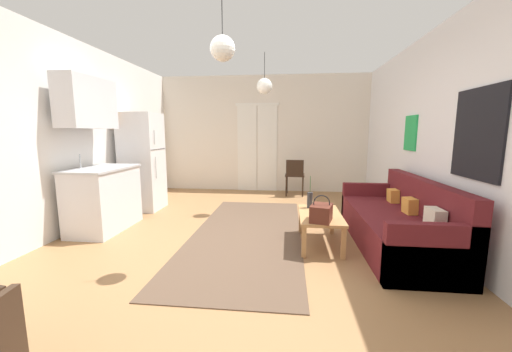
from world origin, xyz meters
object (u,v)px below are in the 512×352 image
at_px(couch, 399,225).
at_px(pendant_lamp_near, 223,48).
at_px(bamboo_vase, 310,200).
at_px(handbag, 321,213).
at_px(pendant_lamp_far, 264,86).
at_px(refrigerator, 142,162).
at_px(coffee_table, 320,218).
at_px(accent_chair, 295,174).

distance_m(couch, pendant_lamp_near, 2.89).
bearing_deg(bamboo_vase, handbag, -81.64).
distance_m(bamboo_vase, pendant_lamp_far, 2.16).
distance_m(couch, refrigerator, 4.27).
xyz_separation_m(coffee_table, handbag, (-0.02, -0.31, 0.15)).
distance_m(coffee_table, accent_chair, 2.88).
xyz_separation_m(couch, pendant_lamp_far, (-1.79, 1.42, 1.90)).
height_order(coffee_table, pendant_lamp_far, pendant_lamp_far).
bearing_deg(bamboo_vase, refrigerator, 158.68).
xyz_separation_m(couch, bamboo_vase, (-1.08, 0.24, 0.24)).
distance_m(coffee_table, handbag, 0.34).
bearing_deg(bamboo_vase, pendant_lamp_far, 121.04).
relative_size(pendant_lamp_near, pendant_lamp_far, 0.94).
bearing_deg(coffee_table, pendant_lamp_near, -145.52).
distance_m(refrigerator, accent_chair, 3.16).
relative_size(coffee_table, bamboo_vase, 2.14).
bearing_deg(pendant_lamp_near, couch, 20.79).
distance_m(couch, coffee_table, 0.97).
bearing_deg(coffee_table, refrigerator, 154.84).
distance_m(handbag, refrigerator, 3.49).
relative_size(handbag, accent_chair, 0.43).
relative_size(accent_chair, pendant_lamp_near, 1.27).
relative_size(handbag, pendant_lamp_near, 0.54).
bearing_deg(bamboo_vase, coffee_table, -68.91).
relative_size(coffee_table, accent_chair, 1.14).
distance_m(refrigerator, pendant_lamp_near, 3.21).
xyz_separation_m(refrigerator, accent_chair, (2.78, 1.44, -0.39)).
bearing_deg(refrigerator, handbag, -29.91).
height_order(couch, accent_chair, couch).
height_order(couch, pendant_lamp_near, pendant_lamp_near).
bearing_deg(refrigerator, couch, -19.00).
bearing_deg(refrigerator, pendant_lamp_near, -47.20).
relative_size(couch, handbag, 6.26).
xyz_separation_m(bamboo_vase, refrigerator, (-2.92, 1.14, 0.36)).
bearing_deg(pendant_lamp_far, refrigerator, -178.85).
distance_m(couch, accent_chair, 3.08).
bearing_deg(handbag, pendant_lamp_far, 114.25).
xyz_separation_m(coffee_table, refrigerator, (-3.03, 1.42, 0.53)).
relative_size(bamboo_vase, refrigerator, 0.25).
xyz_separation_m(handbag, pendant_lamp_far, (-0.80, 1.78, 1.67)).
distance_m(bamboo_vase, refrigerator, 3.16).
distance_m(bamboo_vase, handbag, 0.60).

